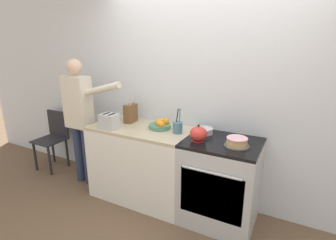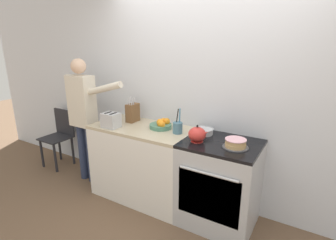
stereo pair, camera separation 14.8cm
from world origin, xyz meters
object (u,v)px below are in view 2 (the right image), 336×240
object	(u,v)px
mixing_bowl	(204,131)
toaster	(111,120)
fruit_bowl	(161,125)
layer_cake	(236,144)
person_baker	(83,111)
dining_chair	(60,134)
tea_kettle	(197,134)
stove_range	(219,183)
utensil_crock	(178,127)
knife_block	(133,112)

from	to	relation	value
mixing_bowl	toaster	xyz separation A→B (m)	(-1.03, -0.33, 0.05)
mixing_bowl	fruit_bowl	world-z (taller)	fruit_bowl
layer_cake	person_baker	xyz separation A→B (m)	(-2.04, -0.02, 0.05)
fruit_bowl	dining_chair	distance (m)	1.92
tea_kettle	dining_chair	world-z (taller)	tea_kettle
stove_range	toaster	distance (m)	1.41
mixing_bowl	utensil_crock	size ratio (longest dim) A/B	0.74
layer_cake	mixing_bowl	distance (m)	0.45
fruit_bowl	utensil_crock	bearing A→B (deg)	-12.31
tea_kettle	knife_block	distance (m)	1.01
knife_block	toaster	distance (m)	0.33
stove_range	dining_chair	world-z (taller)	stove_range
stove_range	mixing_bowl	bearing A→B (deg)	151.09
tea_kettle	utensil_crock	distance (m)	0.32
person_baker	dining_chair	world-z (taller)	person_baker
utensil_crock	fruit_bowl	size ratio (longest dim) A/B	1.10
tea_kettle	toaster	distance (m)	1.06
mixing_bowl	knife_block	xyz separation A→B (m)	(-0.96, -0.02, 0.08)
knife_block	utensil_crock	bearing A→B (deg)	-8.02
mixing_bowl	knife_block	distance (m)	0.96
layer_cake	knife_block	distance (m)	1.38
fruit_bowl	toaster	xyz separation A→B (m)	(-0.53, -0.27, 0.04)
tea_kettle	toaster	size ratio (longest dim) A/B	1.04
stove_range	person_baker	distance (m)	1.96
stove_range	layer_cake	xyz separation A→B (m)	(0.15, -0.06, 0.50)
tea_kettle	dining_chair	bearing A→B (deg)	175.86
layer_cake	knife_block	xyz separation A→B (m)	(-1.36, 0.18, 0.08)
dining_chair	layer_cake	bearing A→B (deg)	-25.35
utensil_crock	fruit_bowl	world-z (taller)	utensil_crock
tea_kettle	person_baker	size ratio (longest dim) A/B	0.13
toaster	person_baker	distance (m)	0.61
stove_range	dining_chair	xyz separation A→B (m)	(-2.63, 0.08, 0.05)
layer_cake	knife_block	world-z (taller)	knife_block
utensil_crock	layer_cake	bearing A→B (deg)	-6.86
mixing_bowl	utensil_crock	xyz separation A→B (m)	(-0.26, -0.12, 0.03)
stove_range	fruit_bowl	size ratio (longest dim) A/B	3.55
tea_kettle	fruit_bowl	xyz separation A→B (m)	(-0.53, 0.17, -0.03)
fruit_bowl	mixing_bowl	bearing A→B (deg)	7.12
layer_cake	fruit_bowl	xyz separation A→B (m)	(-0.91, 0.13, 0.00)
utensil_crock	toaster	distance (m)	0.80
person_baker	stove_range	bearing A→B (deg)	12.07
toaster	dining_chair	xyz separation A→B (m)	(-1.34, 0.27, -0.49)
mixing_bowl	toaster	world-z (taller)	toaster
stove_range	fruit_bowl	bearing A→B (deg)	174.10
stove_range	layer_cake	world-z (taller)	layer_cake
layer_cake	dining_chair	xyz separation A→B (m)	(-2.78, 0.13, -0.45)
utensil_crock	dining_chair	bearing A→B (deg)	178.56
fruit_bowl	dining_chair	size ratio (longest dim) A/B	0.30
stove_range	person_baker	size ratio (longest dim) A/B	0.54
knife_block	person_baker	bearing A→B (deg)	-163.85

